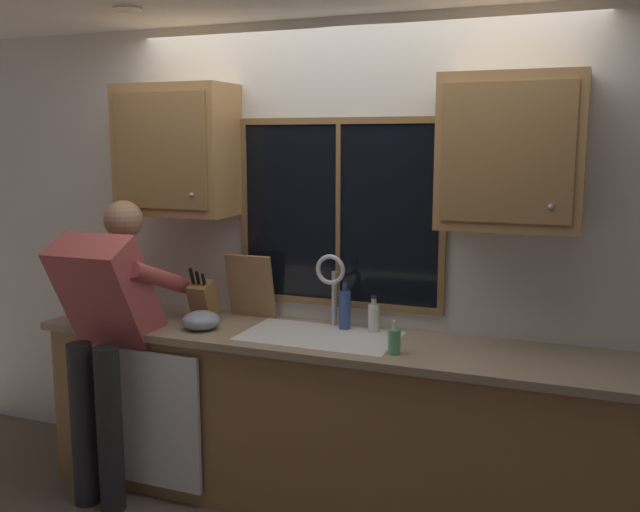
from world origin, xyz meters
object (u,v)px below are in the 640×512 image
object	(u,v)px
knife_block	(203,300)
cutting_board	(251,286)
person_standing	(106,322)
mixing_bowl	(201,321)
soap_dispenser	(394,341)
bottle_green_glass	(345,309)
bottle_tall_clear	(374,317)

from	to	relation	value
knife_block	cutting_board	size ratio (longest dim) A/B	0.87
person_standing	mixing_bowl	size ratio (longest dim) A/B	7.80
soap_dispenser	bottle_green_glass	size ratio (longest dim) A/B	0.61
bottle_green_glass	cutting_board	bearing A→B (deg)	176.41
soap_dispenser	bottle_tall_clear	world-z (taller)	bottle_tall_clear
person_standing	knife_block	xyz separation A→B (m)	(0.34, 0.42, 0.05)
person_standing	bottle_green_glass	bearing A→B (deg)	24.14
mixing_bowl	soap_dispenser	distance (m)	1.08
cutting_board	bottle_green_glass	xyz separation A→B (m)	(0.58, -0.04, -0.07)
mixing_bowl	soap_dispenser	world-z (taller)	soap_dispenser
person_standing	mixing_bowl	xyz separation A→B (m)	(0.43, 0.23, -0.01)
knife_block	cutting_board	xyz separation A→B (m)	(0.23, 0.13, 0.07)
person_standing	soap_dispenser	bearing A→B (deg)	6.94
person_standing	bottle_green_glass	size ratio (longest dim) A/B	5.94
cutting_board	mixing_bowl	size ratio (longest dim) A/B	1.81
bottle_green_glass	bottle_tall_clear	bearing A→B (deg)	2.92
mixing_bowl	soap_dispenser	size ratio (longest dim) A/B	1.24
person_standing	bottle_green_glass	distance (m)	1.26
mixing_bowl	bottle_green_glass	xyz separation A→B (m)	(0.71, 0.28, 0.07)
bottle_tall_clear	mixing_bowl	bearing A→B (deg)	-161.75
mixing_bowl	bottle_green_glass	size ratio (longest dim) A/B	0.76
bottle_tall_clear	bottle_green_glass	bearing A→B (deg)	-177.08
bottle_green_glass	mixing_bowl	bearing A→B (deg)	-158.62
cutting_board	mixing_bowl	distance (m)	0.37
soap_dispenser	bottle_green_glass	distance (m)	0.49
knife_block	cutting_board	distance (m)	0.27
knife_block	bottle_tall_clear	world-z (taller)	knife_block
mixing_bowl	bottle_tall_clear	xyz separation A→B (m)	(0.87, 0.29, 0.03)
person_standing	soap_dispenser	xyz separation A→B (m)	(1.51, 0.18, 0.01)
bottle_green_glass	bottle_tall_clear	distance (m)	0.16
person_standing	cutting_board	distance (m)	0.80
knife_block	bottle_green_glass	xyz separation A→B (m)	(0.81, 0.10, 0.00)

